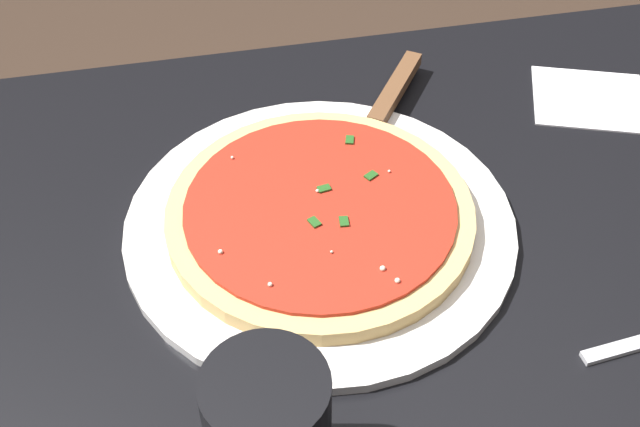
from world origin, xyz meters
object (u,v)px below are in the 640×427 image
object	(u,v)px
pizza	(320,214)
napkin_folded_right	(589,99)
pizza_server	(382,112)
serving_plate	(320,225)

from	to	relation	value
pizza	napkin_folded_right	world-z (taller)	pizza
pizza_server	napkin_folded_right	bearing A→B (deg)	178.23
serving_plate	pizza	bearing A→B (deg)	152.88
pizza	pizza_server	world-z (taller)	pizza
serving_plate	napkin_folded_right	xyz separation A→B (m)	(-0.33, -0.13, -0.00)
serving_plate	napkin_folded_right	distance (m)	0.36
pizza_server	serving_plate	bearing A→B (deg)	55.29
pizza	pizza_server	distance (m)	0.17
serving_plate	pizza	distance (m)	0.01
serving_plate	pizza_server	xyz separation A→B (m)	(-0.10, -0.14, 0.01)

